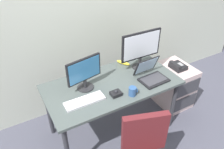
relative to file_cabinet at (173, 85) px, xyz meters
name	(u,v)px	position (x,y,z in m)	size (l,w,h in m)	color
ground_plane	(112,128)	(-1.02, -0.03, -0.30)	(8.00, 8.00, 0.00)	#494957
back_wall	(82,6)	(-1.02, 0.70, 1.10)	(6.00, 0.10, 2.80)	beige
desk	(112,89)	(-1.02, -0.03, 0.36)	(1.49, 0.76, 0.74)	#48514F
file_cabinet	(173,85)	(0.00, 0.00, 0.00)	(0.42, 0.53, 0.60)	beige
desk_phone	(178,66)	(-0.01, -0.02, 0.34)	(0.17, 0.20, 0.09)	black
monitor_main	(141,47)	(-0.57, 0.09, 0.71)	(0.52, 0.18, 0.47)	#262628
monitor_side	(84,72)	(-1.31, 0.04, 0.64)	(0.40, 0.18, 0.37)	#262628
keyboard	(85,101)	(-1.41, -0.17, 0.45)	(0.41, 0.14, 0.03)	silver
laptop	(151,75)	(-0.59, -0.17, 0.49)	(0.32, 0.31, 0.23)	black
trackball_mouse	(116,93)	(-1.09, -0.23, 0.46)	(0.11, 0.09, 0.07)	black
coffee_mug	(133,91)	(-0.94, -0.31, 0.48)	(0.09, 0.08, 0.10)	#2E5287
banana	(123,63)	(-0.70, 0.25, 0.45)	(0.19, 0.04, 0.04)	yellow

